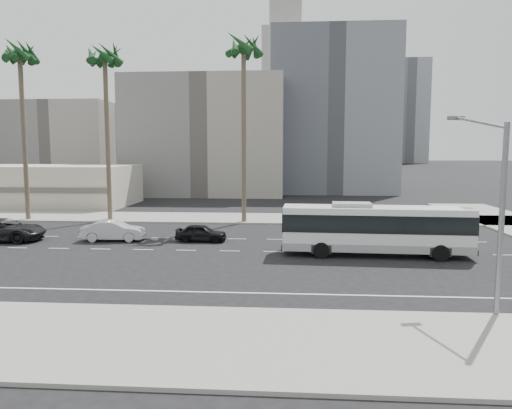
# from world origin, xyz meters

# --- Properties ---
(ground) EXTENTS (700.00, 700.00, 0.00)m
(ground) POSITION_xyz_m (0.00, 0.00, 0.00)
(ground) COLOR black
(ground) RESTS_ON ground
(sidewalk_north) EXTENTS (120.00, 7.00, 0.15)m
(sidewalk_north) POSITION_xyz_m (0.00, 15.50, 0.07)
(sidewalk_north) COLOR gray
(sidewalk_north) RESTS_ON ground
(sidewalk_south) EXTENTS (120.00, 7.00, 0.15)m
(sidewalk_south) POSITION_xyz_m (0.00, -15.50, 0.07)
(sidewalk_south) COLOR gray
(sidewalk_south) RESTS_ON ground
(commercial_low) EXTENTS (22.00, 12.16, 5.00)m
(commercial_low) POSITION_xyz_m (-30.00, 25.99, 2.50)
(commercial_low) COLOR beige
(commercial_low) RESTS_ON ground
(midrise_beige_west) EXTENTS (24.00, 18.00, 18.00)m
(midrise_beige_west) POSITION_xyz_m (-12.00, 45.00, 9.00)
(midrise_beige_west) COLOR gray
(midrise_beige_west) RESTS_ON ground
(midrise_gray_center) EXTENTS (20.00, 20.00, 26.00)m
(midrise_gray_center) POSITION_xyz_m (8.00, 52.00, 13.00)
(midrise_gray_center) COLOR slate
(midrise_gray_center) RESTS_ON ground
(midrise_beige_far) EXTENTS (18.00, 16.00, 15.00)m
(midrise_beige_far) POSITION_xyz_m (-38.00, 50.00, 7.50)
(midrise_beige_far) COLOR gray
(midrise_beige_far) RESTS_ON ground
(civic_tower) EXTENTS (42.00, 42.00, 129.00)m
(civic_tower) POSITION_xyz_m (-2.00, 250.00, 38.83)
(civic_tower) COLOR #BAB6AE
(civic_tower) RESTS_ON ground
(highrise_right) EXTENTS (26.00, 26.00, 70.00)m
(highrise_right) POSITION_xyz_m (45.00, 230.00, 35.00)
(highrise_right) COLOR slate
(highrise_right) RESTS_ON ground
(highrise_far) EXTENTS (22.00, 22.00, 60.00)m
(highrise_far) POSITION_xyz_m (70.00, 260.00, 30.00)
(highrise_far) COLOR slate
(highrise_far) RESTS_ON ground
(city_bus) EXTENTS (12.02, 3.20, 3.42)m
(city_bus) POSITION_xyz_m (6.58, -0.62, 1.80)
(city_bus) COLOR white
(city_bus) RESTS_ON ground
(car_a) EXTENTS (1.65, 3.86, 1.30)m
(car_a) POSITION_xyz_m (-5.58, 3.34, 0.65)
(car_a) COLOR black
(car_a) RESTS_ON ground
(car_b) EXTENTS (2.00, 4.75, 1.53)m
(car_b) POSITION_xyz_m (-12.23, 3.15, 0.76)
(car_b) COLOR #BCBCBD
(car_b) RESTS_ON ground
(car_c) EXTENTS (3.08, 6.21, 1.69)m
(car_c) POSITION_xyz_m (-20.50, 2.45, 0.85)
(car_c) COLOR black
(car_c) RESTS_ON ground
(streetlight_corner) EXTENTS (1.19, 3.86, 8.33)m
(streetlight_corner) POSITION_xyz_m (9.35, -11.63, 4.67)
(streetlight_corner) COLOR slate
(streetlight_corner) RESTS_ON ground
(palm_near) EXTENTS (5.15, 5.15, 17.33)m
(palm_near) POSITION_xyz_m (-3.26, 12.86, 15.70)
(palm_near) COLOR brown
(palm_near) RESTS_ON ground
(palm_mid) EXTENTS (5.49, 5.49, 16.93)m
(palm_mid) POSITION_xyz_m (-16.54, 13.56, 15.23)
(palm_mid) COLOR brown
(palm_mid) RESTS_ON ground
(palm_far) EXTENTS (4.97, 4.97, 17.09)m
(palm_far) POSITION_xyz_m (-24.58, 13.02, 15.52)
(palm_far) COLOR brown
(palm_far) RESTS_ON ground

